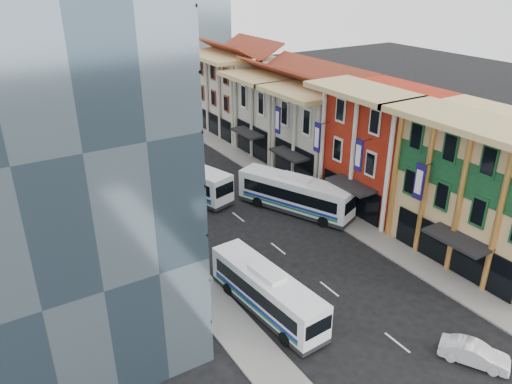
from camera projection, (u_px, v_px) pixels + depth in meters
ground at (409, 352)px, 32.08m from camera, size 200.00×200.00×0.00m
sidewalk_right at (307, 197)px, 53.10m from camera, size 3.00×90.00×0.15m
sidewalk_left at (157, 239)px, 44.97m from camera, size 3.00×90.00×0.15m
shophouse_tan at (493, 192)px, 40.13m from camera, size 8.00×14.00×12.00m
shophouse_red at (385, 149)px, 49.39m from camera, size 8.00×10.00×12.00m
shophouse_cream_near at (324, 133)px, 57.14m from camera, size 8.00×9.00×10.00m
shophouse_cream_mid at (280, 115)px, 64.09m from camera, size 8.00×9.00×10.00m
shophouse_cream_far at (239, 94)px, 71.99m from camera, size 8.00×12.00×11.00m
office_tower at (31, 94)px, 32.34m from camera, size 12.00×26.00×30.00m
office_block_far at (17, 123)px, 53.92m from camera, size 10.00×18.00×14.00m
bus_left_near at (267, 291)px, 35.17m from camera, size 3.34×10.89×3.44m
bus_left_far at (186, 177)px, 53.27m from camera, size 6.00×12.22×3.82m
bus_right at (295, 194)px, 49.48m from camera, size 7.39×12.14×3.86m
sedan_right at (474, 354)px, 30.96m from camera, size 3.34×4.33×1.37m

